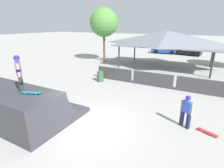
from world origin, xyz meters
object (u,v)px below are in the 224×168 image
Objects in this scene: bystander_walking at (187,109)px; parked_car_blue at (164,50)px; skateboard_on_ground at (207,132)px; parked_car_black at (185,51)px; skater_on_deck at (19,71)px; trash_bin at (100,76)px; skateboard_on_deck at (32,93)px; tree_beside_pavilion at (104,23)px.

bystander_walking is 0.37× the size of parked_car_blue.
parked_car_black is (-3.39, 21.64, 0.54)m from skateboard_on_ground.
skater_on_deck is 7.59m from trash_bin.
skater_on_deck is 0.38× the size of parked_car_blue.
bystander_walking is 22.26m from parked_car_blue.
skateboard_on_deck reaches higher than parked_car_blue.
skateboard_on_deck is 7.76m from skateboard_on_ground.
bystander_walking is 0.34× the size of parked_car_black.
bystander_walking reaches higher than parked_car_blue.
tree_beside_pavilion reaches higher than bystander_walking.
skateboard_on_deck reaches higher than skateboard_on_ground.
parked_car_blue is 0.91× the size of parked_car_black.
parked_car_black is at bearing 61.17° from skateboard_on_deck.
tree_beside_pavilion is at bearing -17.69° from bystander_walking.
skateboard_on_ground is (7.49, 3.21, -2.55)m from skater_on_deck.
skateboard_on_deck is at bearing -70.95° from tree_beside_pavilion.
skater_on_deck reaches higher than bystander_walking.
skater_on_deck is at bearing -97.42° from parked_car_blue.
parked_car_black reaches higher than trash_bin.
trash_bin is at bearing -95.93° from parked_car_black.
bystander_walking is (6.55, 3.29, -1.70)m from skater_on_deck.
parked_car_blue is at bearing -50.63° from skateboard_on_ground.
parked_car_blue is at bearing -47.16° from bystander_walking.
parked_car_blue is at bearing 68.52° from skateboard_on_deck.
bystander_walking reaches higher than parked_car_black.
skateboard_on_deck reaches higher than trash_bin.
parked_car_blue reaches higher than skateboard_on_ground.
skateboard_on_ground is 8.93m from trash_bin.
skateboard_on_deck is 24.84m from parked_car_blue.
skateboard_on_ground is 21.91m from parked_car_black.
skater_on_deck is at bearing 45.56° from skateboard_on_ground.
bystander_walking is 16.13m from tree_beside_pavilion.
skateboard_on_ground is 0.20× the size of parked_car_blue.
skateboard_on_ground is 22.60m from parked_car_blue.
parked_car_black is at bearing -4.89° from parked_car_blue.
tree_beside_pavilion reaches higher than skateboard_on_deck.
skater_on_deck reaches higher than parked_car_blue.
skateboard_on_deck is 0.55× the size of bystander_walking.
skater_on_deck is 24.92m from parked_car_blue.
parked_car_black is at bearing 116.10° from skater_on_deck.
skateboard_on_deck is (0.63, 0.00, -0.87)m from skater_on_deck.
tree_beside_pavilion is (-5.02, 14.53, 2.94)m from skateboard_on_deck.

